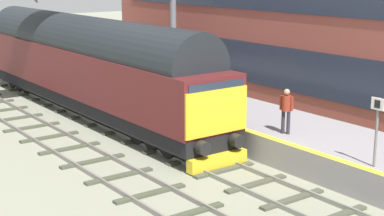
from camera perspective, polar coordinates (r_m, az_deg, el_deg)
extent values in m
plane|color=gray|center=(21.46, 0.39, -5.04)|extent=(140.00, 140.00, 0.00)
cube|color=gray|center=(21.04, -1.18, -5.21)|extent=(0.07, 60.00, 0.15)
cube|color=gray|center=(21.86, 1.90, -4.49)|extent=(0.07, 60.00, 0.15)
cube|color=#464839|center=(18.03, 9.80, -8.77)|extent=(2.50, 0.26, 0.09)
cube|color=#464839|center=(19.10, 6.27, -7.36)|extent=(2.50, 0.26, 0.09)
cube|color=#464839|center=(20.24, 3.16, -6.08)|extent=(2.50, 0.26, 0.09)
cube|color=#464839|center=(21.45, 0.39, -4.92)|extent=(2.50, 0.26, 0.09)
cube|color=#464839|center=(22.71, -2.06, -3.88)|extent=(2.50, 0.26, 0.09)
cube|color=#464839|center=(24.01, -4.25, -2.95)|extent=(2.50, 0.26, 0.09)
cube|color=#464839|center=(25.35, -6.21, -2.11)|extent=(2.50, 0.26, 0.09)
cube|color=#464839|center=(26.72, -7.96, -1.35)|extent=(2.50, 0.26, 0.09)
cube|color=#464839|center=(28.11, -9.55, -0.67)|extent=(2.50, 0.26, 0.09)
cube|color=#464839|center=(29.53, -10.98, -0.05)|extent=(2.50, 0.26, 0.09)
cube|color=#464839|center=(30.97, -12.28, 0.51)|extent=(2.50, 0.26, 0.09)
cube|color=#464839|center=(32.43, -13.46, 1.02)|extent=(2.50, 0.26, 0.09)
cube|color=#464839|center=(33.90, -14.54, 1.49)|extent=(2.50, 0.26, 0.09)
cube|color=#464839|center=(35.38, -15.53, 1.92)|extent=(2.50, 0.26, 0.09)
cube|color=#464839|center=(36.88, -16.45, 2.31)|extent=(2.50, 0.26, 0.09)
cube|color=#464839|center=(38.39, -17.29, 2.67)|extent=(2.50, 0.26, 0.09)
cube|color=#464839|center=(39.90, -18.06, 3.00)|extent=(2.50, 0.26, 0.09)
cube|color=slate|center=(19.48, -8.97, -6.93)|extent=(0.07, 60.00, 0.15)
cube|color=slate|center=(20.13, -5.33, -6.14)|extent=(0.07, 60.00, 0.15)
cube|color=#424735|center=(16.76, -0.49, -10.32)|extent=(2.50, 0.26, 0.09)
cube|color=#424735|center=(18.24, -4.09, -8.33)|extent=(2.50, 0.26, 0.09)
cube|color=#424735|center=(19.80, -7.12, -6.62)|extent=(2.50, 0.26, 0.09)
cube|color=#424735|center=(21.43, -9.67, -5.14)|extent=(2.50, 0.26, 0.09)
cube|color=#424735|center=(23.10, -11.85, -3.87)|extent=(2.50, 0.26, 0.09)
cube|color=#424735|center=(24.80, -13.73, -2.77)|extent=(2.50, 0.26, 0.09)
cube|color=#424735|center=(26.54, -15.36, -1.81)|extent=(2.50, 0.26, 0.09)
cube|color=#424735|center=(28.31, -16.79, -0.96)|extent=(2.50, 0.26, 0.09)
cube|color=#424735|center=(30.10, -18.05, -0.22)|extent=(2.50, 0.26, 0.09)
cube|color=gray|center=(23.56, 7.43, -2.20)|extent=(4.00, 44.00, 1.00)
cube|color=yellow|center=(22.22, 4.02, -1.72)|extent=(0.30, 44.00, 0.01)
cube|color=#293144|center=(26.47, 14.45, 2.70)|extent=(0.06, 35.62, 2.11)
cube|color=black|center=(28.58, -10.28, 1.13)|extent=(2.56, 19.99, 0.60)
cube|color=#581C1E|center=(28.33, -10.39, 3.80)|extent=(2.70, 19.99, 2.10)
cylinder|color=black|center=(28.16, -10.50, 6.27)|extent=(2.56, 18.39, 2.57)
cube|color=yellow|center=(20.00, 2.44, -0.40)|extent=(2.65, 0.08, 1.58)
cube|color=#232D3D|center=(19.85, 2.43, 1.65)|extent=(2.38, 0.04, 0.64)
cube|color=#232D3D|center=(28.90, -7.98, 4.68)|extent=(0.04, 13.99, 0.44)
cylinder|color=black|center=(19.69, 1.09, -3.94)|extent=(0.48, 0.35, 0.48)
cylinder|color=black|center=(20.60, 4.41, -3.19)|extent=(0.48, 0.35, 0.48)
cube|color=yellow|center=(20.44, 2.50, -5.16)|extent=(2.43, 0.36, 0.47)
cylinder|color=black|center=(21.88, -0.78, -3.24)|extent=(1.64, 1.04, 1.04)
cylinder|color=black|center=(22.75, -2.40, -2.60)|extent=(1.64, 1.04, 1.04)
cylinder|color=black|center=(23.64, -3.89, -2.01)|extent=(1.64, 1.04, 1.04)
cylinder|color=black|center=(33.94, -14.68, 2.32)|extent=(1.64, 1.04, 1.04)
cylinder|color=black|center=(34.95, -15.36, 2.59)|extent=(1.64, 1.04, 1.04)
cylinder|color=black|center=(35.97, -16.00, 2.84)|extent=(1.64, 1.04, 1.04)
cylinder|color=slate|center=(18.19, 17.55, -2.29)|extent=(0.08, 0.08, 2.11)
cube|color=white|center=(17.96, 17.69, 0.38)|extent=(0.05, 0.44, 0.36)
cube|color=black|center=(17.94, 17.63, 0.37)|extent=(0.01, 0.20, 0.24)
cylinder|color=#2C2730|center=(21.23, 9.38, -1.40)|extent=(0.13, 0.13, 0.84)
cylinder|color=#2C2730|center=(21.30, 8.88, -1.33)|extent=(0.13, 0.13, 0.84)
cylinder|color=maroon|center=(21.10, 9.20, 0.47)|extent=(0.45, 0.45, 0.56)
sphere|color=tan|center=(21.02, 9.24, 1.56)|extent=(0.22, 0.22, 0.22)
cylinder|color=maroon|center=(21.03, 9.73, 0.41)|extent=(0.09, 0.09, 0.52)
cylinder|color=maroon|center=(21.18, 8.67, 0.54)|extent=(0.09, 0.09, 0.52)
cylinder|color=slate|center=(33.18, -1.85, 7.18)|extent=(0.36, 0.36, 6.39)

